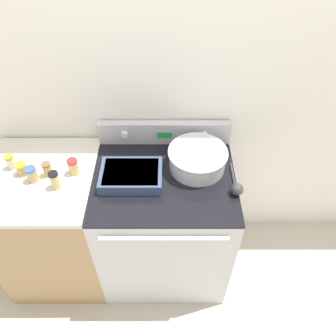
% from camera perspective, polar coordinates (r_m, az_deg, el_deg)
% --- Properties ---
extents(ground_plane, '(12.00, 12.00, 0.00)m').
position_cam_1_polar(ground_plane, '(2.48, -0.51, -22.55)').
color(ground_plane, beige).
extents(kitchen_wall, '(8.00, 0.05, 2.50)m').
position_cam_1_polar(kitchen_wall, '(1.95, -0.59, 12.83)').
color(kitchen_wall, silver).
rests_on(kitchen_wall, ground_plane).
extents(stove_range, '(0.81, 0.70, 0.93)m').
position_cam_1_polar(stove_range, '(2.23, -0.52, -9.90)').
color(stove_range, '#BCBCC1').
rests_on(stove_range, ground_plane).
extents(control_panel, '(0.81, 0.07, 0.15)m').
position_cam_1_polar(control_panel, '(2.04, -0.56, 6.20)').
color(control_panel, '#BCBCC1').
rests_on(control_panel, stove_range).
extents(side_counter, '(0.64, 0.67, 0.95)m').
position_cam_1_polar(side_counter, '(2.34, -18.84, -9.28)').
color(side_counter, tan).
rests_on(side_counter, ground_plane).
extents(mixing_bowl, '(0.34, 0.34, 0.12)m').
position_cam_1_polar(mixing_bowl, '(1.88, 5.20, 1.74)').
color(mixing_bowl, silver).
rests_on(mixing_bowl, stove_range).
extents(casserole_dish, '(0.34, 0.24, 0.07)m').
position_cam_1_polar(casserole_dish, '(1.83, -6.38, -1.21)').
color(casserole_dish, '#38476B').
rests_on(casserole_dish, stove_range).
extents(ladle, '(0.07, 0.26, 0.07)m').
position_cam_1_polar(ladle, '(1.81, 11.90, -3.43)').
color(ladle, '#333338').
rests_on(ladle, stove_range).
extents(spice_jar_red_cap, '(0.06, 0.06, 0.10)m').
position_cam_1_polar(spice_jar_red_cap, '(1.91, -16.09, 0.24)').
color(spice_jar_red_cap, tan).
rests_on(spice_jar_red_cap, side_counter).
extents(spice_jar_black_cap, '(0.05, 0.05, 0.11)m').
position_cam_1_polar(spice_jar_black_cap, '(1.86, -19.03, -2.01)').
color(spice_jar_black_cap, tan).
rests_on(spice_jar_black_cap, side_counter).
extents(spice_jar_brown_cap, '(0.05, 0.05, 0.09)m').
position_cam_1_polar(spice_jar_brown_cap, '(1.95, -20.21, -0.19)').
color(spice_jar_brown_cap, tan).
rests_on(spice_jar_brown_cap, side_counter).
extents(spice_jar_blue_cap, '(0.06, 0.06, 0.09)m').
position_cam_1_polar(spice_jar_blue_cap, '(1.95, -22.58, -1.01)').
color(spice_jar_blue_cap, tan).
rests_on(spice_jar_blue_cap, side_counter).
extents(spice_jar_yellow_cap, '(0.06, 0.06, 0.08)m').
position_cam_1_polar(spice_jar_yellow_cap, '(2.01, -24.10, -0.11)').
color(spice_jar_yellow_cap, tan).
rests_on(spice_jar_yellow_cap, side_counter).
extents(spice_jar_orange_cap, '(0.05, 0.05, 0.09)m').
position_cam_1_polar(spice_jar_orange_cap, '(2.07, -25.66, 0.97)').
color(spice_jar_orange_cap, beige).
rests_on(spice_jar_orange_cap, side_counter).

